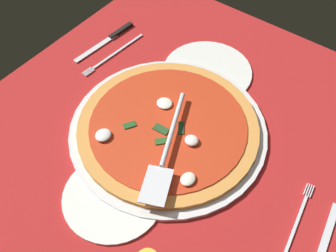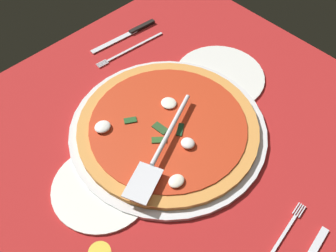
{
  "view_description": "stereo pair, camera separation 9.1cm",
  "coord_description": "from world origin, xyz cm",
  "px_view_note": "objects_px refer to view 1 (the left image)",
  "views": [
    {
      "loc": [
        -47.49,
        -31.12,
        73.77
      ],
      "look_at": [
        -2.27,
        2.89,
        2.39
      ],
      "focal_mm": 44.33,
      "sensor_mm": 36.0,
      "label": 1
    },
    {
      "loc": [
        -41.46,
        -37.93,
        73.77
      ],
      "look_at": [
        -2.27,
        2.89,
        2.39
      ],
      "focal_mm": 44.33,
      "sensor_mm": 36.0,
      "label": 2
    }
  ],
  "objects_px": {
    "place_setting_far": "(111,47)",
    "dinner_plate_right": "(207,72)",
    "dinner_plate_left": "(113,197)",
    "pizza": "(168,127)",
    "pizza_server": "(167,149)",
    "place_setting_near": "(308,240)"
  },
  "relations": [
    {
      "from": "dinner_plate_left",
      "to": "pizza_server",
      "type": "distance_m",
      "value": 0.14
    },
    {
      "from": "dinner_plate_right",
      "to": "dinner_plate_left",
      "type": "bearing_deg",
      "value": -173.41
    },
    {
      "from": "place_setting_far",
      "to": "dinner_plate_right",
      "type": "bearing_deg",
      "value": 110.87
    },
    {
      "from": "dinner_plate_left",
      "to": "dinner_plate_right",
      "type": "relative_size",
      "value": 0.91
    },
    {
      "from": "pizza",
      "to": "pizza_server",
      "type": "height_order",
      "value": "pizza_server"
    },
    {
      "from": "pizza_server",
      "to": "dinner_plate_right",
      "type": "bearing_deg",
      "value": 172.64
    },
    {
      "from": "place_setting_near",
      "to": "place_setting_far",
      "type": "relative_size",
      "value": 0.89
    },
    {
      "from": "pizza",
      "to": "pizza_server",
      "type": "xyz_separation_m",
      "value": [
        -0.06,
        -0.04,
        0.02
      ]
    },
    {
      "from": "dinner_plate_right",
      "to": "pizza_server",
      "type": "distance_m",
      "value": 0.29
    },
    {
      "from": "dinner_plate_left",
      "to": "place_setting_far",
      "type": "distance_m",
      "value": 0.45
    },
    {
      "from": "pizza_server",
      "to": "place_setting_far",
      "type": "bearing_deg",
      "value": -144.36
    },
    {
      "from": "pizza_server",
      "to": "place_setting_near",
      "type": "distance_m",
      "value": 0.32
    },
    {
      "from": "dinner_plate_left",
      "to": "place_setting_near",
      "type": "distance_m",
      "value": 0.38
    },
    {
      "from": "dinner_plate_left",
      "to": "dinner_plate_right",
      "type": "height_order",
      "value": "same"
    },
    {
      "from": "pizza_server",
      "to": "place_setting_near",
      "type": "relative_size",
      "value": 1.36
    },
    {
      "from": "dinner_plate_right",
      "to": "place_setting_far",
      "type": "height_order",
      "value": "place_setting_far"
    },
    {
      "from": "dinner_plate_right",
      "to": "pizza_server",
      "type": "relative_size",
      "value": 0.82
    },
    {
      "from": "pizza",
      "to": "place_setting_near",
      "type": "height_order",
      "value": "pizza"
    },
    {
      "from": "dinner_plate_left",
      "to": "pizza",
      "type": "xyz_separation_m",
      "value": [
        0.2,
        0.01,
        0.02
      ]
    },
    {
      "from": "dinner_plate_right",
      "to": "pizza_server",
      "type": "height_order",
      "value": "pizza_server"
    },
    {
      "from": "pizza_server",
      "to": "place_setting_far",
      "type": "relative_size",
      "value": 1.2
    },
    {
      "from": "place_setting_near",
      "to": "pizza_server",
      "type": "bearing_deg",
      "value": 84.5
    }
  ]
}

